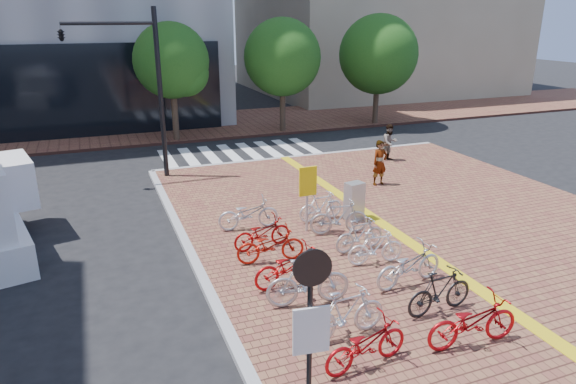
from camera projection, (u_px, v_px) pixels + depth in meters
name	position (u px, v px, depth m)	size (l,w,h in m)	color
ground	(384.00, 291.00, 12.44)	(120.00, 120.00, 0.00)	black
kerb_north	(304.00, 157.00, 24.02)	(14.00, 0.25, 0.15)	gray
far_sidewalk	(200.00, 125.00, 30.92)	(70.00, 8.00, 0.15)	brown
crosswalk	(241.00, 153.00, 24.95)	(7.50, 4.00, 0.01)	silver
street_trees	(300.00, 59.00, 28.22)	(16.20, 4.60, 6.35)	#38281E
bike_0	(366.00, 344.00, 9.40)	(0.63, 1.79, 0.94)	#B20C12
bike_1	(346.00, 314.00, 10.23)	(0.51, 1.80, 1.08)	silver
bike_2	(308.00, 282.00, 11.39)	(0.54, 1.92, 1.15)	#ADADB2
bike_3	(290.00, 266.00, 12.29)	(0.66, 1.88, 0.99)	#BA0D0F
bike_4	(271.00, 245.00, 13.45)	(0.63, 1.81, 0.95)	#B3190C
bike_5	(262.00, 233.00, 14.27)	(0.60, 1.71, 0.90)	#A30C0B
bike_6	(248.00, 214.00, 15.56)	(0.65, 1.86, 0.98)	silver
bike_7	(473.00, 322.00, 10.00)	(0.69, 1.98, 1.04)	#AD0C12
bike_8	(440.00, 291.00, 11.11)	(0.48, 1.70, 1.02)	black
bike_9	(409.00, 265.00, 12.28)	(0.68, 1.94, 1.02)	#BBBAC0
bike_10	(376.00, 248.00, 13.33)	(0.43, 1.54, 0.93)	white
bike_11	(360.00, 235.00, 14.10)	(0.44, 1.56, 0.94)	#AFAFB4
bike_12	(339.00, 217.00, 15.16)	(0.50, 1.77, 1.06)	#A4A4A8
bike_13	(321.00, 206.00, 16.22)	(0.44, 1.55, 0.93)	white
pedestrian_a	(380.00, 163.00, 19.54)	(0.63, 0.42, 1.74)	gray
pedestrian_b	(390.00, 142.00, 22.89)	(0.80, 0.62, 1.64)	#454C57
utility_box	(354.00, 201.00, 16.26)	(0.56, 0.41, 1.22)	#AAAAAF
yellow_sign	(308.00, 187.00, 15.05)	(0.55, 0.13, 2.03)	#B7B7BC
notice_sign	(311.00, 320.00, 7.49)	(0.57, 0.16, 3.11)	black
traffic_light_pole	(116.00, 64.00, 18.96)	(3.50, 1.35, 6.52)	black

